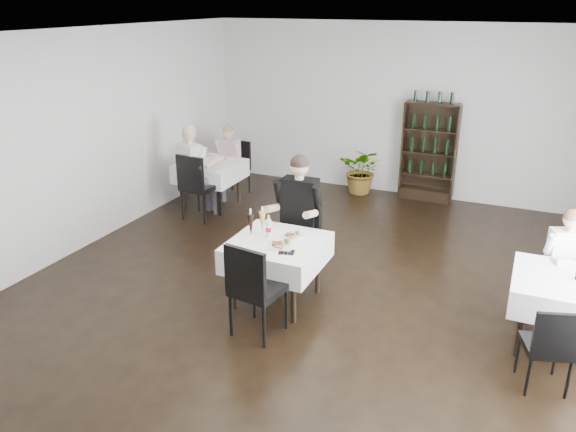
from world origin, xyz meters
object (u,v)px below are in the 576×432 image
(potted_tree, at_px, (362,170))
(diner_main, at_px, (297,209))
(main_table, at_px, (277,253))
(wine_shelf, at_px, (429,153))

(potted_tree, bearing_deg, diner_main, -86.78)
(diner_main, bearing_deg, main_table, -86.56)
(potted_tree, bearing_deg, wine_shelf, 5.73)
(main_table, relative_size, potted_tree, 1.19)
(potted_tree, distance_m, diner_main, 3.57)
(wine_shelf, bearing_deg, main_table, -101.78)
(wine_shelf, xyz_separation_m, main_table, (-0.90, -4.31, -0.23))
(wine_shelf, distance_m, main_table, 4.41)
(wine_shelf, relative_size, diner_main, 1.10)
(wine_shelf, xyz_separation_m, diner_main, (-0.94, -3.64, 0.08))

